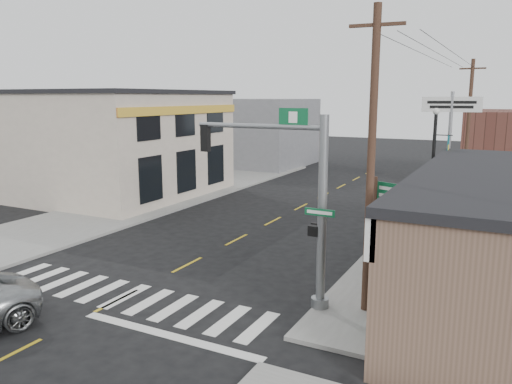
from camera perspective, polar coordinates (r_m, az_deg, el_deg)
The scene contains 18 objects.
ground at distance 17.39m, azimuth -15.60°, elevation -11.87°, with size 140.00×140.00×0.00m, color black.
sidewalk_right at distance 25.57m, azimuth 21.58°, elevation -4.74°, with size 6.00×38.00×0.13m, color slate.
sidewalk_left at distance 32.46m, azimuth -11.80°, elevation -1.01°, with size 6.00×38.00×0.13m, color slate.
center_line at distance 23.50m, azimuth -2.25°, elevation -5.46°, with size 0.12×56.00×0.01m, color gold.
crosswalk at distance 17.65m, azimuth -14.70°, elevation -11.45°, with size 11.00×2.20×0.01m, color silver.
left_building at distance 35.34m, azimuth -16.07°, elevation 5.22°, with size 12.00×12.00×6.80m, color #C1B3A1.
bldg_distant_left at distance 49.03m, azimuth 0.31°, elevation 6.85°, with size 9.00×10.00×6.40m, color slate.
traffic_signal_pole at distance 15.30m, azimuth 5.05°, elevation 0.21°, with size 4.84×0.38×6.13m.
guide_sign at distance 21.64m, azimuth 15.30°, elevation -1.42°, with size 1.80×0.14×3.15m.
fire_hydrant at distance 17.63m, azimuth 17.19°, elevation -9.98°, with size 0.20×0.20×0.63m.
ped_crossing_sign at distance 22.63m, azimuth 16.99°, elevation -1.64°, with size 0.99×0.07×2.56m.
lamp_post at distance 24.38m, azimuth 19.70°, elevation 3.11°, with size 0.77×0.61×5.97m.
dance_center_sign at distance 30.29m, azimuth 21.35°, elevation 7.51°, with size 3.19×0.20×6.77m.
bare_tree at distance 15.78m, azimuth 22.38°, elevation -0.33°, with size 2.31×2.31×4.61m.
shrub_front at distance 14.67m, azimuth 15.33°, elevation -13.77°, with size 1.20×1.20×0.90m, color #1D3D15.
shrub_back at distance 19.02m, azimuth 19.66°, elevation -8.27°, with size 1.19×1.19×0.89m, color #193311.
utility_pole_near at distance 14.97m, azimuth 13.02°, elevation 3.50°, with size 1.57×0.24×9.02m.
utility_pole_far at distance 33.47m, azimuth 23.05°, elevation 6.54°, with size 1.51×0.23×8.71m.
Camera 1 is at (11.12, -11.63, 6.58)m, focal length 35.00 mm.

